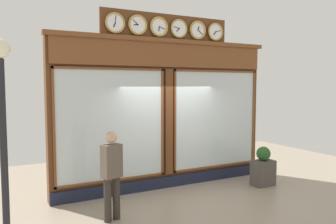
{
  "coord_description": "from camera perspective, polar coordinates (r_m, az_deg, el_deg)",
  "views": [
    {
      "loc": [
        3.87,
        7.32,
        2.53
      ],
      "look_at": [
        0.0,
        0.0,
        1.88
      ],
      "focal_mm": 36.28,
      "sensor_mm": 36.0,
      "label": 1
    }
  ],
  "objects": [
    {
      "name": "pedestrian",
      "position": [
        6.48,
        -9.44,
        -9.85
      ],
      "size": [
        0.41,
        0.32,
        1.69
      ],
      "color": "#312A24",
      "rests_on": "ground_plane"
    },
    {
      "name": "planter_box",
      "position": [
        9.03,
        15.67,
        -9.83
      ],
      "size": [
        0.56,
        0.36,
        0.64
      ],
      "primitive_type": "cube",
      "color": "#4C4742",
      "rests_on": "ground_plane"
    },
    {
      "name": "street_lamp",
      "position": [
        5.32,
        -26.08,
        -0.23
      ],
      "size": [
        0.28,
        0.28,
        3.18
      ],
      "color": "black",
      "rests_on": "ground_plane"
    },
    {
      "name": "planter_shrub",
      "position": [
        8.92,
        15.74,
        -6.74
      ],
      "size": [
        0.35,
        0.35,
        0.35
      ],
      "primitive_type": "sphere",
      "color": "#285623",
      "rests_on": "planter_box"
    },
    {
      "name": "shop_facade",
      "position": [
        8.41,
        -0.39,
        0.1
      ],
      "size": [
        5.76,
        0.42,
        4.23
      ],
      "color": "#5B3319",
      "rests_on": "ground_plane"
    }
  ]
}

